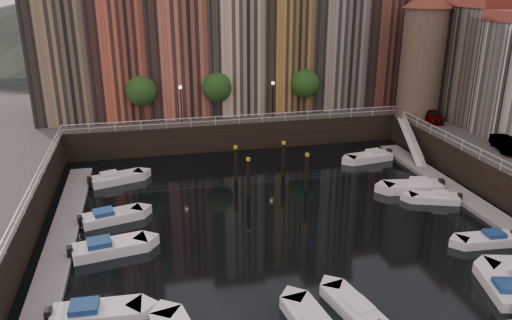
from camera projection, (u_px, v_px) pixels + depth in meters
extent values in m
plane|color=black|center=(278.00, 213.00, 39.85)|extent=(200.00, 200.00, 0.00)
cube|color=black|center=(224.00, 114.00, 63.18)|extent=(80.00, 20.00, 3.00)
cube|color=gray|center=(62.00, 239.00, 35.51)|extent=(2.00, 28.00, 0.35)
cube|color=gray|center=(465.00, 198.00, 42.24)|extent=(2.00, 28.00, 0.35)
cone|color=#2D382D|center=(61.00, 22.00, 132.09)|extent=(80.00, 80.00, 14.00)
cone|color=#2D382D|center=(193.00, 12.00, 138.67)|extent=(100.00, 100.00, 18.00)
cone|color=#2D382D|center=(312.00, 21.00, 146.96)|extent=(70.00, 70.00, 12.00)
cube|color=#897657|center=(63.00, 54.00, 54.25)|extent=(6.00, 10.00, 14.00)
cube|color=#C2593D|center=(118.00, 43.00, 55.14)|extent=(5.80, 10.00, 16.00)
cube|color=#C2684F|center=(175.00, 52.00, 56.84)|extent=(6.50, 10.00, 13.50)
cube|color=beige|center=(230.00, 44.00, 57.90)|extent=(6.20, 10.00, 15.00)
cube|color=#AC813F|center=(279.00, 45.00, 59.21)|extent=(5.60, 10.00, 14.50)
cube|color=gray|center=(327.00, 35.00, 60.11)|extent=(6.40, 10.00, 16.50)
cube|color=brown|center=(373.00, 49.00, 62.00)|extent=(6.00, 10.00, 13.00)
cube|color=#BDAA8A|center=(418.00, 37.00, 62.80)|extent=(5.90, 10.00, 15.50)
cube|color=#6A5E50|center=(489.00, 65.00, 53.28)|extent=(9.00, 8.00, 12.00)
cube|color=brown|center=(499.00, 1.00, 51.07)|extent=(9.30, 8.30, 1.00)
cylinder|color=#6B5B4C|center=(422.00, 63.00, 54.23)|extent=(4.60, 4.60, 12.00)
cylinder|color=black|center=(143.00, 113.00, 53.03)|extent=(0.30, 0.30, 2.40)
sphere|color=#1E4719|center=(141.00, 91.00, 52.21)|extent=(3.20, 3.20, 3.20)
cylinder|color=black|center=(217.00, 109.00, 54.69)|extent=(0.30, 0.30, 2.40)
sphere|color=#1E4719|center=(217.00, 87.00, 53.87)|extent=(3.20, 3.20, 3.20)
cylinder|color=black|center=(304.00, 104.00, 56.77)|extent=(0.30, 0.30, 2.40)
sphere|color=#1E4719|center=(305.00, 83.00, 55.95)|extent=(3.20, 3.20, 3.20)
cylinder|color=black|center=(181.00, 106.00, 52.67)|extent=(0.12, 0.12, 4.00)
sphere|color=#FFD88C|center=(180.00, 87.00, 51.99)|extent=(0.36, 0.36, 0.36)
cylinder|color=black|center=(273.00, 101.00, 54.75)|extent=(0.12, 0.12, 4.00)
sphere|color=#FFD88C|center=(273.00, 83.00, 54.06)|extent=(0.36, 0.36, 0.36)
cube|color=white|center=(239.00, 115.00, 53.17)|extent=(36.00, 0.08, 0.08)
cube|color=white|center=(239.00, 119.00, 53.33)|extent=(36.00, 0.06, 0.06)
cube|color=white|center=(491.00, 154.00, 41.32)|extent=(0.08, 34.00, 0.08)
cube|color=white|center=(490.00, 159.00, 41.48)|extent=(0.06, 34.00, 0.06)
cube|color=white|center=(27.00, 193.00, 33.85)|extent=(0.08, 34.00, 0.08)
cube|color=white|center=(28.00, 199.00, 34.01)|extent=(0.06, 34.00, 0.06)
cube|color=white|center=(411.00, 141.00, 51.97)|extent=(2.78, 8.26, 2.81)
cube|color=white|center=(412.00, 136.00, 51.80)|extent=(1.93, 8.32, 3.65)
cylinder|color=black|center=(248.00, 180.00, 42.57)|extent=(0.32, 0.32, 3.60)
cylinder|color=gold|center=(248.00, 159.00, 41.94)|extent=(0.36, 0.36, 0.25)
cylinder|color=black|center=(236.00, 166.00, 45.58)|extent=(0.32, 0.32, 3.60)
cylinder|color=gold|center=(236.00, 147.00, 44.95)|extent=(0.36, 0.36, 0.25)
cylinder|color=black|center=(307.00, 175.00, 43.66)|extent=(0.32, 0.32, 3.60)
cylinder|color=gold|center=(307.00, 155.00, 43.03)|extent=(0.36, 0.36, 0.25)
cylinder|color=black|center=(283.00, 161.00, 46.80)|extent=(0.32, 0.32, 3.60)
cylinder|color=gold|center=(284.00, 143.00, 46.17)|extent=(0.36, 0.36, 0.25)
cube|color=white|center=(98.00, 314.00, 27.32)|extent=(4.85, 2.05, 0.81)
cube|color=navy|center=(84.00, 308.00, 27.04)|extent=(1.58, 1.37, 0.54)
cube|color=black|center=(49.00, 315.00, 26.80)|extent=(0.40, 0.56, 0.76)
cube|color=white|center=(110.00, 248.00, 34.00)|extent=(5.14, 2.68, 0.83)
cube|color=navy|center=(99.00, 244.00, 33.59)|extent=(1.76, 1.58, 0.56)
cube|color=black|center=(70.00, 252.00, 32.99)|extent=(0.48, 0.61, 0.78)
cube|color=white|center=(112.00, 217.00, 38.52)|extent=(4.82, 2.84, 0.77)
cube|color=navy|center=(104.00, 213.00, 38.10)|extent=(1.71, 1.56, 0.51)
cube|color=black|center=(80.00, 220.00, 37.41)|extent=(0.48, 0.59, 0.72)
cube|color=white|center=(117.00, 179.00, 45.88)|extent=(5.02, 3.14, 0.80)
cube|color=white|center=(110.00, 175.00, 45.42)|extent=(1.81, 1.67, 0.53)
cube|color=black|center=(90.00, 181.00, 44.63)|extent=(0.52, 0.62, 0.75)
cube|color=white|center=(486.00, 240.00, 35.13)|extent=(4.18, 1.86, 0.69)
cube|color=navy|center=(494.00, 235.00, 35.07)|extent=(1.37, 1.20, 0.46)
cube|color=white|center=(434.00, 199.00, 41.86)|extent=(4.26, 2.77, 0.68)
cube|color=white|center=(441.00, 194.00, 41.67)|extent=(1.55, 1.44, 0.45)
cube|color=black|center=(460.00, 197.00, 41.56)|extent=(0.45, 0.53, 0.63)
cube|color=white|center=(412.00, 187.00, 43.93)|extent=(5.17, 2.62, 0.84)
cube|color=white|center=(421.00, 182.00, 43.80)|extent=(1.75, 1.57, 0.56)
cube|color=black|center=(441.00, 184.00, 44.01)|extent=(0.47, 0.61, 0.79)
cube|color=white|center=(369.00, 158.00, 51.32)|extent=(4.88, 2.49, 0.79)
cube|color=white|center=(375.00, 153.00, 51.37)|extent=(1.66, 1.48, 0.53)
cube|color=black|center=(389.00, 152.00, 52.07)|extent=(0.45, 0.58, 0.74)
cube|color=white|center=(352.00, 307.00, 27.95)|extent=(2.51, 4.55, 0.73)
cube|color=white|center=(359.00, 306.00, 27.30)|extent=(1.43, 1.58, 0.49)
cube|color=white|center=(500.00, 287.00, 29.78)|extent=(2.64, 4.54, 0.73)
cube|color=navy|center=(506.00, 286.00, 29.09)|extent=(1.46, 1.60, 0.48)
imported|color=gray|center=(432.00, 116.00, 53.85)|extent=(2.38, 4.21, 1.35)
imported|color=gray|center=(505.00, 145.00, 44.67)|extent=(2.46, 4.26, 1.33)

